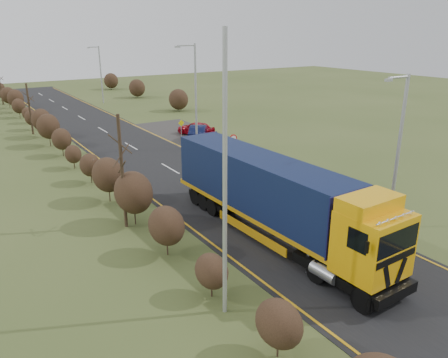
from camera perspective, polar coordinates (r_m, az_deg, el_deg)
ground at (r=23.71m, az=5.88°, el=-6.03°), size 160.00×160.00×0.00m
road at (r=31.56m, az=-5.44°, el=0.43°), size 8.00×120.00×0.02m
layby at (r=42.99m, az=-3.93°, el=5.47°), size 6.00×18.00×0.02m
lane_markings at (r=31.29m, az=-5.18°, el=0.32°), size 7.52×116.00×0.01m
hedgerow at (r=27.04m, az=-14.78°, el=0.30°), size 2.24×102.04×6.05m
lorry at (r=21.45m, az=6.48°, el=-2.08°), size 2.86×14.72×4.09m
car_red_hatchback at (r=43.74m, az=-3.68°, el=6.60°), size 2.91×4.30×1.36m
car_blue_sedan at (r=42.03m, az=-3.33°, el=6.15°), size 3.76×4.38×1.42m
streetlight_near at (r=23.44m, az=21.73°, el=3.78°), size 1.71×0.18×8.00m
streetlight_mid at (r=37.75m, az=-3.86°, el=11.17°), size 1.90×0.18×8.92m
streetlight_far at (r=65.35m, az=-15.87°, el=13.24°), size 1.69×0.18×7.88m
left_pole at (r=14.66m, az=0.11°, el=-0.71°), size 0.16×0.16×10.06m
speed_sign at (r=33.34m, az=1.19°, el=4.62°), size 0.68×0.10×2.47m
warning_board at (r=43.14m, az=-5.60°, el=6.83°), size 0.65×0.11×1.69m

